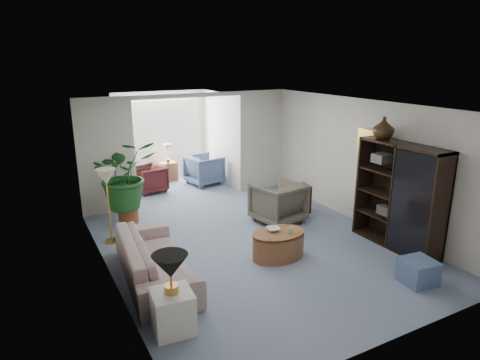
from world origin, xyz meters
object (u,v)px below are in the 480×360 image
wingback_chair (278,202)px  sunroom_chair_blue (204,170)px  end_table (173,312)px  sunroom_table (168,171)px  coffee_table (278,245)px  plant_pot (128,215)px  coffee_bowl (273,229)px  cabinet_urn (384,128)px  side_table_dark (297,199)px  framed_picture (370,142)px  sofa (155,259)px  sunroom_chair_maroon (149,179)px  ottoman (418,272)px  entertainment_cabinet (399,196)px  table_lamp (170,266)px  coffee_cup (290,230)px  floor_lamp (106,177)px

wingback_chair → sunroom_chair_blue: (-0.23, 3.22, -0.03)m
end_table → sunroom_table: 6.73m
coffee_table → sunroom_chair_blue: size_ratio=1.11×
plant_pot → coffee_bowl: bearing=-55.8°
cabinet_urn → sunroom_table: 6.13m
side_table_dark → wingback_chair: bearing=-156.8°
framed_picture → end_table: framed_picture is taller
sofa → sunroom_chair_maroon: sofa is taller
cabinet_urn → sofa: bearing=174.5°
coffee_table → cabinet_urn: size_ratio=2.41×
cabinet_urn → ottoman: bearing=-114.1°
coffee_bowl → sunroom_table: 5.21m
wingback_chair → sofa: bearing=10.6°
entertainment_cabinet → sunroom_chair_blue: bearing=105.6°
table_lamp → sunroom_table: (2.14, 6.38, -0.63)m
coffee_bowl → entertainment_cabinet: entertainment_cabinet is taller
wingback_chair → ottoman: size_ratio=2.00×
wingback_chair → plant_pot: bearing=-36.9°
framed_picture → cabinet_urn: (-0.23, -0.52, 0.37)m
wingback_chair → sunroom_chair_maroon: 3.66m
coffee_table → sunroom_table: (-0.12, 5.31, 0.03)m
wingback_chair → coffee_cup: bearing=54.2°
entertainment_cabinet → ottoman: bearing=-123.1°
coffee_cup → side_table_dark: 2.25m
coffee_bowl → side_table_dark: size_ratio=0.39×
cabinet_urn → sunroom_table: bearing=112.0°
plant_pot → sunroom_chair_maroon: (0.99, 1.80, 0.17)m
table_lamp → plant_pot: table_lamp is taller
floor_lamp → sunroom_chair_maroon: 3.15m
sunroom_chair_blue → cabinet_urn: bearing=-171.9°
table_lamp → floor_lamp: size_ratio=1.22×
table_lamp → coffee_table: 2.59m
sofa → sunroom_chair_maroon: 4.45m
end_table → plant_pot: (0.40, 3.83, -0.11)m
coffee_cup → wingback_chair: size_ratio=0.12×
table_lamp → sunroom_chair_blue: bearing=62.8°
sunroom_table → coffee_bowl: bearing=-89.3°
entertainment_cabinet → sunroom_table: (-2.20, 5.93, -0.68)m
sofa → sunroom_chair_blue: size_ratio=2.68×
table_lamp → framed_picture: bearing=17.9°
framed_picture → sunroom_chair_maroon: (-3.18, 4.16, -1.37)m
ottoman → sunroom_table: size_ratio=0.90×
coffee_table → sunroom_chair_maroon: (-0.87, 4.56, 0.11)m
entertainment_cabinet → coffee_cup: bearing=164.9°
coffee_table → coffee_bowl: bearing=116.6°
coffee_bowl → ottoman: bearing=-51.9°
end_table → cabinet_urn: (4.34, 0.95, 1.80)m
plant_pot → ottoman: bearing=-54.2°
coffee_bowl → coffee_cup: size_ratio=2.14×
framed_picture → coffee_cup: 2.52m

